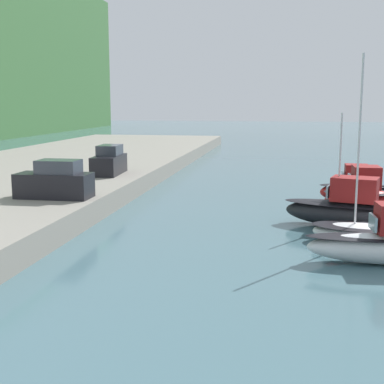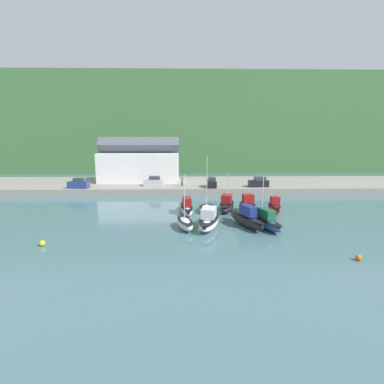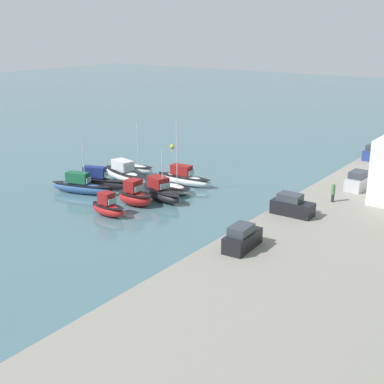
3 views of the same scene
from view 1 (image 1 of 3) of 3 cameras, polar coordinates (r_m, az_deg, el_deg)
name	(u,v)px [view 1 (image 1 of 3)]	position (r m, az deg, el deg)	size (l,w,h in m)	color
moored_boat_1	(362,232)	(26.68, 17.68, -4.11)	(3.06, 5.03, 8.84)	silver
moored_boat_2	(348,209)	(29.74, 16.33, -1.74)	(3.81, 7.11, 6.10)	black
moored_boat_3	(362,197)	(32.93, 17.67, -0.56)	(2.43, 4.42, 2.97)	red
moored_boat_4	(353,189)	(37.13, 16.79, 0.33)	(1.82, 4.30, 2.57)	red
parked_car_1	(109,162)	(40.60, -8.83, 3.20)	(4.30, 2.05, 2.16)	black
parked_car_3	(55,182)	(31.08, -14.40, 1.07)	(1.84, 4.22, 2.16)	black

